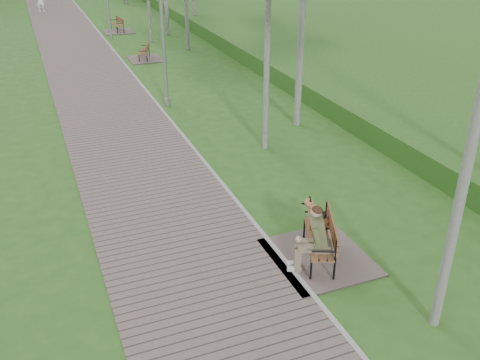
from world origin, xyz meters
name	(u,v)px	position (x,y,z in m)	size (l,w,h in m)	color
ground	(218,180)	(0.00, 0.00, 0.00)	(120.00, 120.00, 0.00)	#2E5B1D
walkway	(66,32)	(-1.75, 21.50, 0.02)	(3.50, 67.00, 0.04)	#6D5D58
kerb	(96,29)	(0.00, 21.50, 0.03)	(0.10, 67.00, 0.05)	#999993
embankment	(288,20)	(12.00, 20.00, 0.00)	(14.00, 70.00, 1.60)	#42792B
bench_main	(318,241)	(0.62, -4.15, 0.46)	(1.89, 2.10, 1.65)	#6D5D58
bench_second	(145,56)	(1.07, 13.33, 0.17)	(1.54, 1.72, 0.95)	#6D5D58
bench_third	(118,29)	(1.07, 20.38, 0.19)	(1.65, 1.84, 1.02)	#6D5D58
lamp_post_near	(163,35)	(0.30, 6.29, 2.55)	(0.21, 0.21, 5.46)	#96989D
pedestrian_near	(40,0)	(-2.62, 29.10, 0.80)	(0.59, 0.38, 1.61)	white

